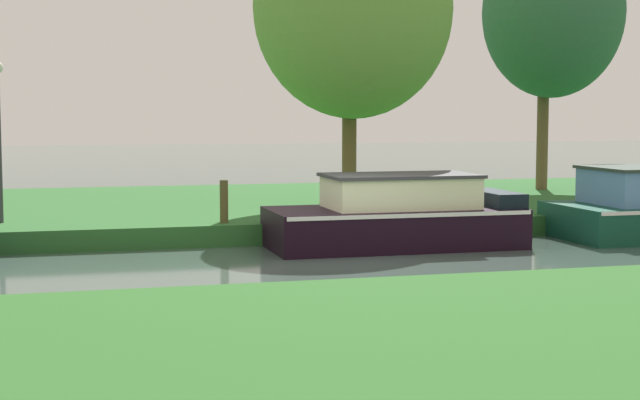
{
  "coord_description": "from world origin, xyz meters",
  "views": [
    {
      "loc": [
        -4.65,
        -15.38,
        2.45
      ],
      "look_at": [
        -0.15,
        1.2,
        0.9
      ],
      "focal_mm": 54.49,
      "sensor_mm": 36.0,
      "label": 1
    }
  ],
  "objects_px": {
    "willow_tree_left": "(354,8)",
    "willow_tree_centre": "(553,13)",
    "mooring_post_far": "(224,202)",
    "black_barge": "(398,217)",
    "mooring_post_near": "(626,199)"
  },
  "relations": [
    {
      "from": "black_barge",
      "to": "willow_tree_centre",
      "type": "height_order",
      "value": "willow_tree_centre"
    },
    {
      "from": "willow_tree_centre",
      "to": "mooring_post_far",
      "type": "relative_size",
      "value": 8.65
    },
    {
      "from": "willow_tree_left",
      "to": "mooring_post_near",
      "type": "relative_size",
      "value": 13.22
    },
    {
      "from": "willow_tree_centre",
      "to": "black_barge",
      "type": "bearing_deg",
      "value": -135.26
    },
    {
      "from": "willow_tree_left",
      "to": "black_barge",
      "type": "bearing_deg",
      "value": -95.43
    },
    {
      "from": "willow_tree_left",
      "to": "mooring_post_near",
      "type": "height_order",
      "value": "willow_tree_left"
    },
    {
      "from": "mooring_post_near",
      "to": "mooring_post_far",
      "type": "relative_size",
      "value": 0.64
    },
    {
      "from": "black_barge",
      "to": "mooring_post_far",
      "type": "bearing_deg",
      "value": 157.88
    },
    {
      "from": "mooring_post_far",
      "to": "willow_tree_left",
      "type": "bearing_deg",
      "value": 39.57
    },
    {
      "from": "willow_tree_left",
      "to": "mooring_post_near",
      "type": "xyz_separation_m",
      "value": [
        5.11,
        -2.79,
        -4.08
      ]
    },
    {
      "from": "willow_tree_centre",
      "to": "mooring_post_far",
      "type": "height_order",
      "value": "willow_tree_centre"
    },
    {
      "from": "willow_tree_centre",
      "to": "mooring_post_far",
      "type": "bearing_deg",
      "value": -151.02
    },
    {
      "from": "willow_tree_left",
      "to": "willow_tree_centre",
      "type": "height_order",
      "value": "willow_tree_centre"
    },
    {
      "from": "willow_tree_left",
      "to": "mooring_post_far",
      "type": "distance_m",
      "value": 5.89
    },
    {
      "from": "mooring_post_near",
      "to": "mooring_post_far",
      "type": "xyz_separation_m",
      "value": [
        -8.48,
        0.0,
        0.14
      ]
    }
  ]
}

